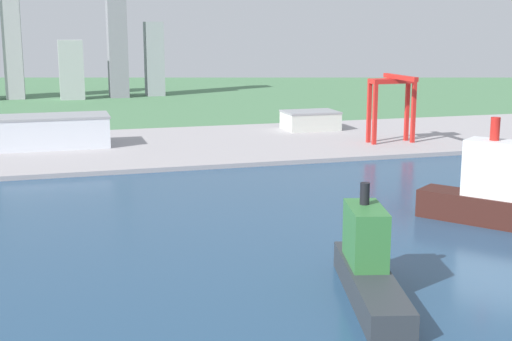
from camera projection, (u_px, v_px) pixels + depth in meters
The scene contains 9 objects.
ground_plane at pixel (177, 244), 239.77m from camera, with size 2400.00×2400.00×0.00m, color #4A7A50.
water_bay at pixel (218, 311), 183.33m from camera, with size 840.00×360.00×0.15m, color navy.
industrial_pier at pixel (120, 148), 418.21m from camera, with size 840.00×140.00×2.50m, color #9F9A9D.
container_barge at pixel (368, 266), 192.13m from camera, with size 24.51×57.85×29.70m.
cargo_ship at pixel (512, 197), 257.48m from camera, with size 55.48×66.74×39.69m.
port_crane_red at pixel (393, 93), 424.92m from camera, with size 27.80×38.63×41.30m.
warehouse_main at pixel (55, 131), 414.98m from camera, with size 62.39×31.01×18.51m.
warehouse_annex at pixel (310, 120), 484.47m from camera, with size 36.12×26.78×12.66m.
distant_skyline at pixel (29, 39), 696.25m from camera, with size 243.28×40.39×149.76m.
Camera 1 is at (-38.93, 71.86, 72.45)m, focal length 49.98 mm.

